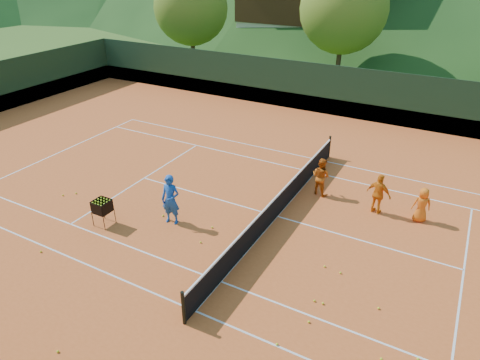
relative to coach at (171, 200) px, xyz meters
The scene contains 29 objects.
ground 4.02m from the coach, 34.29° to the left, with size 400.00×400.00×0.00m, color #305019.
clay_court 4.02m from the coach, 34.29° to the left, with size 40.00×24.00×0.02m, color #CB5420.
coach is the anchor object (origin of this frame).
student_a 6.12m from the coach, 48.89° to the left, with size 0.77×0.60×1.58m, color #CC5912.
student_b 7.69m from the coach, 33.63° to the left, with size 0.94×0.39×1.60m, color orange.
student_c 9.10m from the coach, 29.45° to the left, with size 0.65×0.42×1.34m, color orange.
tennis_ball_0 3.29m from the coach, 12.04° to the right, with size 0.07×0.07×0.07m, color yellow.
tennis_ball_1 1.79m from the coach, 13.54° to the left, with size 0.07×0.07×0.07m, color yellow.
tennis_ball_2 5.19m from the coach, behind, with size 0.07×0.07×0.07m, color yellow.
tennis_ball_3 6.21m from the coach, 12.73° to the right, with size 0.07×0.07×0.07m, color yellow.
tennis_ball_4 6.45m from the coach, 12.11° to the right, with size 0.07×0.07×0.07m, color yellow.
tennis_ball_5 6.35m from the coach, ahead, with size 0.07×0.07×0.07m, color yellow.
tennis_ball_6 9.16m from the coach, 12.78° to the right, with size 0.07×0.07×0.07m, color yellow.
tennis_ball_8 5.83m from the coach, ahead, with size 0.07×0.07×0.07m, color yellow.
tennis_ball_9 1.96m from the coach, 19.92° to the right, with size 0.07×0.07×0.07m, color yellow.
tennis_ball_10 7.75m from the coach, ahead, with size 0.07×0.07×0.07m, color yellow.
tennis_ball_11 8.51m from the coach, 16.77° to the right, with size 0.07×0.07×0.07m, color yellow.
tennis_ball_12 6.57m from the coach, 19.53° to the right, with size 0.07×0.07×0.07m, color yellow.
tennis_ball_13 4.58m from the coach, 127.33° to the right, with size 0.07×0.07×0.07m, color yellow.
tennis_ball_14 6.62m from the coach, 29.84° to the right, with size 0.07×0.07×0.07m, color yellow.
tennis_ball_16 4.81m from the coach, behind, with size 0.07×0.07×0.07m, color yellow.
tennis_ball_17 1.07m from the coach, 166.76° to the left, with size 0.07×0.07×0.07m, color yellow.
tennis_ball_18 6.23m from the coach, 80.51° to the right, with size 0.07×0.07×0.07m, color yellow.
court_lines 4.01m from the coach, 34.29° to the left, with size 23.83×11.03×0.00m.
tennis_net 3.93m from the coach, 34.29° to the left, with size 0.10×12.07×1.10m.
perimeter_fence 3.91m from the coach, 34.29° to the left, with size 40.40×24.24×3.00m.
ball_hopper 2.46m from the coach, 147.53° to the right, with size 0.57×0.57×1.00m.
tree_a 24.22m from the coach, 122.32° to the left, with size 6.00×6.00×7.88m.
tree_b 22.61m from the coach, 92.01° to the left, with size 6.40×6.40×8.40m.
Camera 1 is at (5.29, -12.53, 8.80)m, focal length 32.00 mm.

